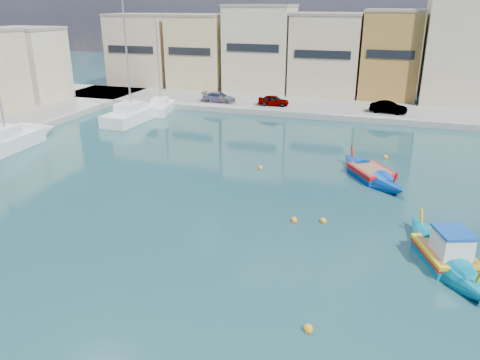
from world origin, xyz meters
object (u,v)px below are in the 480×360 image
at_px(yacht_midnorth, 140,113).
at_px(yacht_mid, 22,137).
at_px(luzzu_green, 371,175).
at_px(yacht_north, 164,105).
at_px(luzzu_blue_cabin, 445,256).
at_px(church_block, 476,28).

bearing_deg(yacht_midnorth, yacht_mid, -113.34).
relative_size(luzzu_green, yacht_midnorth, 0.60).
xyz_separation_m(luzzu_green, yacht_north, (-23.02, 15.32, 0.14)).
height_order(luzzu_blue_cabin, luzzu_green, luzzu_blue_cabin).
distance_m(church_block, luzzu_green, 29.93).
height_order(luzzu_blue_cabin, yacht_mid, yacht_mid).
relative_size(yacht_north, yacht_midnorth, 0.80).
bearing_deg(yacht_mid, yacht_north, 71.94).
bearing_deg(church_block, yacht_north, -158.96).
bearing_deg(yacht_north, luzzu_green, -33.65).
distance_m(yacht_north, yacht_mid, 16.55).
relative_size(yacht_north, yacht_mid, 0.80).
bearing_deg(church_block, yacht_mid, -142.79).
xyz_separation_m(luzzu_blue_cabin, luzzu_green, (-3.80, 10.13, -0.07)).
height_order(luzzu_blue_cabin, yacht_north, yacht_north).
relative_size(luzzu_blue_cabin, yacht_north, 0.78).
xyz_separation_m(yacht_north, yacht_midnorth, (-0.34, -4.62, 0.10)).
distance_m(luzzu_blue_cabin, yacht_north, 36.97).
relative_size(church_block, yacht_midnorth, 1.51).
bearing_deg(yacht_midnorth, luzzu_blue_cabin, -37.49).
xyz_separation_m(luzzu_green, yacht_midnorth, (-23.35, 10.70, 0.24)).
bearing_deg(church_block, luzzu_green, -107.37).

